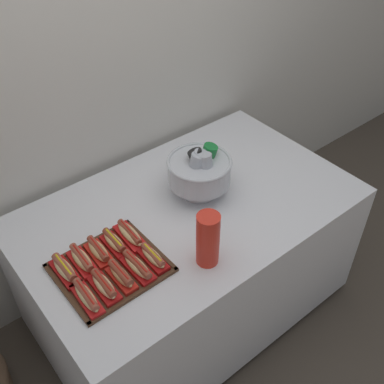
# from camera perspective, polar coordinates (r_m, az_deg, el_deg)

# --- Properties ---
(ground_plane) EXTENTS (10.00, 10.00, 0.00)m
(ground_plane) POSITION_cam_1_polar(r_m,az_deg,el_deg) (2.67, -0.32, -13.65)
(ground_plane) COLOR #4C4238
(back_wall) EXTENTS (6.00, 0.10, 2.60)m
(back_wall) POSITION_cam_1_polar(r_m,az_deg,el_deg) (2.22, -10.06, 16.88)
(back_wall) COLOR silver
(back_wall) RESTS_ON ground_plane
(buffet_table) EXTENTS (1.54, 0.95, 0.75)m
(buffet_table) POSITION_cam_1_polar(r_m,az_deg,el_deg) (2.37, -0.35, -8.08)
(buffet_table) COLOR silver
(buffet_table) RESTS_ON ground_plane
(serving_tray) EXTENTS (0.41, 0.36, 0.01)m
(serving_tray) POSITION_cam_1_polar(r_m,az_deg,el_deg) (1.88, -10.00, -9.21)
(serving_tray) COLOR #472B19
(serving_tray) RESTS_ON buffet_table
(hot_dog_0) EXTENTS (0.06, 0.18, 0.06)m
(hot_dog_0) POSITION_cam_1_polar(r_m,az_deg,el_deg) (1.77, -12.85, -12.45)
(hot_dog_0) COLOR red
(hot_dog_0) RESTS_ON serving_tray
(hot_dog_1) EXTENTS (0.07, 0.16, 0.06)m
(hot_dog_1) POSITION_cam_1_polar(r_m,az_deg,el_deg) (1.79, -10.76, -11.27)
(hot_dog_1) COLOR #B21414
(hot_dog_1) RESTS_ON serving_tray
(hot_dog_2) EXTENTS (0.06, 0.15, 0.07)m
(hot_dog_2) POSITION_cam_1_polar(r_m,az_deg,el_deg) (1.81, -8.72, -10.10)
(hot_dog_2) COLOR red
(hot_dog_2) RESTS_ON serving_tray
(hot_dog_3) EXTENTS (0.07, 0.17, 0.06)m
(hot_dog_3) POSITION_cam_1_polar(r_m,az_deg,el_deg) (1.83, -6.73, -9.08)
(hot_dog_3) COLOR #B21414
(hot_dog_3) RESTS_ON serving_tray
(hot_dog_4) EXTENTS (0.06, 0.15, 0.06)m
(hot_dog_4) POSITION_cam_1_polar(r_m,az_deg,el_deg) (1.86, -4.81, -7.98)
(hot_dog_4) COLOR #B21414
(hot_dog_4) RESTS_ON serving_tray
(hot_dog_5) EXTENTS (0.07, 0.17, 0.06)m
(hot_dog_5) POSITION_cam_1_polar(r_m,az_deg,el_deg) (1.88, -15.36, -9.18)
(hot_dog_5) COLOR #B21414
(hot_dog_5) RESTS_ON serving_tray
(hot_dog_6) EXTENTS (0.07, 0.17, 0.06)m
(hot_dog_6) POSITION_cam_1_polar(r_m,az_deg,el_deg) (1.89, -13.37, -8.13)
(hot_dog_6) COLOR red
(hot_dog_6) RESTS_ON serving_tray
(hot_dog_7) EXTENTS (0.07, 0.16, 0.06)m
(hot_dog_7) POSITION_cam_1_polar(r_m,az_deg,el_deg) (1.91, -11.41, -7.13)
(hot_dog_7) COLOR red
(hot_dog_7) RESTS_ON serving_tray
(hot_dog_8) EXTENTS (0.06, 0.15, 0.06)m
(hot_dog_8) POSITION_cam_1_polar(r_m,az_deg,el_deg) (1.93, -9.51, -6.13)
(hot_dog_8) COLOR #B21414
(hot_dog_8) RESTS_ON serving_tray
(hot_dog_9) EXTENTS (0.07, 0.19, 0.06)m
(hot_dog_9) POSITION_cam_1_polar(r_m,az_deg,el_deg) (1.96, -7.65, -5.19)
(hot_dog_9) COLOR red
(hot_dog_9) RESTS_ON serving_tray
(punch_bowl) EXTENTS (0.30, 0.30, 0.25)m
(punch_bowl) POSITION_cam_1_polar(r_m,az_deg,el_deg) (2.10, 0.95, 2.75)
(punch_bowl) COLOR silver
(punch_bowl) RESTS_ON buffet_table
(cup_stack) EXTENTS (0.09, 0.09, 0.24)m
(cup_stack) POSITION_cam_1_polar(r_m,az_deg,el_deg) (1.80, 1.96, -5.83)
(cup_stack) COLOR red
(cup_stack) RESTS_ON buffet_table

